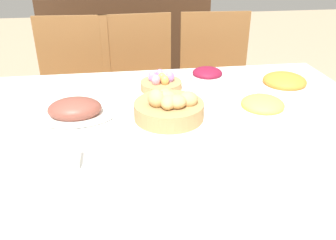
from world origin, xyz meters
TOP-DOWN VIEW (x-y plane):
  - dining_table at (0.00, 0.00)m, footprint 1.64×1.08m
  - chair_far_left at (-0.41, 0.86)m, footprint 0.45×0.45m
  - chair_far_center at (-0.02, 0.86)m, footprint 0.44×0.44m
  - chair_far_right at (0.44, 0.86)m, footprint 0.44×0.44m
  - sideboard at (-0.07, 1.72)m, footprint 1.25×0.44m
  - bread_basket at (0.03, 0.01)m, footprint 0.25×0.25m
  - egg_basket at (0.03, 0.29)m, footprint 0.18×0.18m
  - ham_platter at (-0.31, 0.07)m, footprint 0.29×0.21m
  - pineapple_bowl at (0.34, -0.08)m, footprint 0.17×0.17m
  - beet_salad_bowl at (0.24, 0.30)m, footprint 0.15×0.15m
  - carrot_bowl at (0.53, 0.16)m, footprint 0.21×0.21m
  - dinner_plate at (-0.08, -0.38)m, footprint 0.23×0.23m
  - fork at (-0.22, -0.38)m, footprint 0.01×0.18m
  - knife at (0.06, -0.38)m, footprint 0.01×0.18m
  - spoon at (0.09, -0.38)m, footprint 0.01×0.18m
  - drinking_cup at (0.16, -0.23)m, footprint 0.07×0.07m
  - butter_dish at (-0.33, -0.24)m, footprint 0.12×0.08m

SIDE VIEW (x-z plane):
  - dining_table at x=0.00m, z-range 0.00..0.76m
  - sideboard at x=-0.07m, z-range 0.00..0.96m
  - chair_far_left at x=-0.41m, z-range 0.03..0.98m
  - chair_far_center at x=-0.02m, z-range 0.03..0.98m
  - chair_far_right at x=0.44m, z-range 0.03..0.98m
  - fork at x=-0.22m, z-range 0.76..0.76m
  - knife at x=0.06m, z-range 0.76..0.76m
  - spoon at x=0.09m, z-range 0.76..0.76m
  - dinner_plate at x=-0.08m, z-range 0.76..0.77m
  - butter_dish at x=-0.33m, z-range 0.76..0.79m
  - ham_platter at x=-0.31m, z-range 0.74..0.82m
  - egg_basket at x=0.03m, z-range 0.74..0.82m
  - beet_salad_bowl at x=0.24m, z-range 0.75..0.84m
  - carrot_bowl at x=0.53m, z-range 0.75..0.84m
  - bread_basket at x=0.03m, z-range 0.74..0.86m
  - pineapple_bowl at x=0.34m, z-range 0.75..0.85m
  - drinking_cup at x=0.16m, z-range 0.76..0.85m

